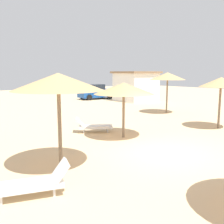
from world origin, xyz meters
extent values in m
plane|color=#DBBA8C|center=(0.00, 0.00, 0.00)|extent=(80.00, 80.00, 0.00)
cylinder|color=#75604C|center=(-3.74, 0.96, 1.29)|extent=(0.12, 0.12, 2.57)
cone|color=tan|center=(-3.74, 0.96, 2.74)|extent=(2.82, 2.82, 0.53)
cylinder|color=#75604C|center=(0.42, 2.66, 1.07)|extent=(0.12, 0.12, 2.14)
cone|color=tan|center=(0.42, 2.66, 2.30)|extent=(2.77, 2.77, 0.53)
cylinder|color=#75604C|center=(5.80, 0.88, 1.18)|extent=(0.12, 0.12, 2.36)
cone|color=tan|center=(5.80, 0.88, 2.52)|extent=(2.29, 2.29, 0.52)
cylinder|color=#75604C|center=(7.79, 6.09, 1.30)|extent=(0.12, 0.12, 2.60)
cone|color=tan|center=(7.79, 6.09, 2.77)|extent=(2.64, 2.64, 0.54)
cube|color=white|center=(-5.26, -0.24, 0.28)|extent=(1.82, 1.17, 0.12)
cube|color=white|center=(-4.50, -0.51, 0.56)|extent=(0.58, 0.73, 0.49)
cylinder|color=silver|center=(-4.62, -0.23, 0.11)|extent=(0.06, 0.06, 0.22)
cylinder|color=silver|center=(-4.76, -0.65, 0.11)|extent=(0.06, 0.06, 0.22)
cylinder|color=silver|center=(-5.75, 0.17, 0.11)|extent=(0.06, 0.06, 0.22)
cylinder|color=silver|center=(-5.90, -0.25, 0.11)|extent=(0.06, 0.06, 0.22)
cube|color=white|center=(-0.01, 4.31, 0.28)|extent=(1.77, 1.47, 0.12)
cube|color=white|center=(-0.68, 4.75, 0.55)|extent=(0.70, 0.76, 0.47)
cylinder|color=silver|center=(-0.63, 4.46, 0.11)|extent=(0.06, 0.06, 0.22)
cylinder|color=silver|center=(-0.39, 4.83, 0.11)|extent=(0.06, 0.06, 0.22)
cylinder|color=silver|center=(0.37, 3.80, 0.11)|extent=(0.06, 0.06, 0.22)
cylinder|color=silver|center=(0.61, 4.17, 0.11)|extent=(0.06, 0.06, 0.22)
cube|color=#194C9E|center=(9.72, 18.04, 0.67)|extent=(4.14, 2.05, 0.90)
cube|color=#262D38|center=(9.52, 18.05, 1.42)|extent=(2.13, 1.73, 0.60)
cylinder|color=black|center=(11.15, 18.79, 0.32)|extent=(0.66, 0.28, 0.64)
cylinder|color=black|center=(10.99, 17.04, 0.32)|extent=(0.66, 0.28, 0.64)
cylinder|color=black|center=(8.46, 19.03, 0.32)|extent=(0.66, 0.28, 0.64)
cylinder|color=black|center=(8.30, 17.28, 0.32)|extent=(0.66, 0.28, 0.64)
cube|color=white|center=(11.98, 13.71, 1.48)|extent=(3.83, 3.37, 2.97)
cube|color=#8C6B4C|center=(11.98, 13.71, 3.07)|extent=(4.23, 3.77, 0.20)
camera|label=1|loc=(-7.33, -6.08, 3.00)|focal=40.70mm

